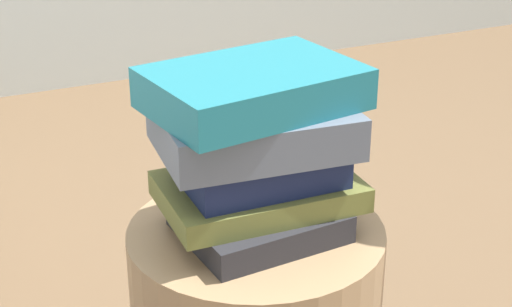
% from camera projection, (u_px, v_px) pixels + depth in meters
% --- Properties ---
extents(book_charcoal, '(0.24, 0.21, 0.04)m').
position_uv_depth(book_charcoal, '(257.00, 221.00, 1.24)').
color(book_charcoal, '#28282D').
rests_on(book_charcoal, side_table).
extents(book_olive, '(0.30, 0.20, 0.04)m').
position_uv_depth(book_olive, '(259.00, 191.00, 1.24)').
color(book_olive, olive).
rests_on(book_olive, book_charcoal).
extents(book_navy, '(0.24, 0.16, 0.05)m').
position_uv_depth(book_navy, '(261.00, 166.00, 1.21)').
color(book_navy, '#19234C').
rests_on(book_navy, book_olive).
extents(book_slate, '(0.30, 0.23, 0.06)m').
position_uv_depth(book_slate, '(255.00, 128.00, 1.20)').
color(book_slate, slate).
rests_on(book_slate, book_navy).
extents(book_teal, '(0.32, 0.24, 0.06)m').
position_uv_depth(book_teal, '(250.00, 88.00, 1.17)').
color(book_teal, '#1E727F').
rests_on(book_teal, book_slate).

